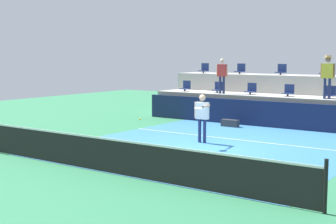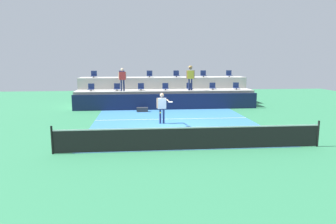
# 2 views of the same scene
# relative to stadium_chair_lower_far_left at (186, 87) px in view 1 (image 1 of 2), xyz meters

# --- Properties ---
(ground_plane) EXTENTS (40.00, 40.00, 0.00)m
(ground_plane) POSITION_rel_stadium_chair_lower_far_left_xyz_m (5.36, -7.23, -1.46)
(ground_plane) COLOR #2D754C
(court_inner_paint) EXTENTS (9.00, 10.00, 0.01)m
(court_inner_paint) POSITION_rel_stadium_chair_lower_far_left_xyz_m (5.36, -6.23, -1.46)
(court_inner_paint) COLOR teal
(court_inner_paint) RESTS_ON ground_plane
(court_service_line) EXTENTS (9.00, 0.06, 0.00)m
(court_service_line) POSITION_rel_stadium_chair_lower_far_left_xyz_m (5.36, -4.83, -1.46)
(court_service_line) COLOR white
(court_service_line) RESTS_ON ground_plane
(tennis_net) EXTENTS (10.48, 0.08, 1.07)m
(tennis_net) POSITION_rel_stadium_chair_lower_far_left_xyz_m (5.36, -11.23, -0.97)
(tennis_net) COLOR black
(tennis_net) RESTS_ON ground_plane
(sponsor_backboard) EXTENTS (13.00, 0.16, 1.10)m
(sponsor_backboard) POSITION_rel_stadium_chair_lower_far_left_xyz_m (5.36, -1.23, -0.91)
(sponsor_backboard) COLOR #141E42
(sponsor_backboard) RESTS_ON ground_plane
(seating_tier_lower) EXTENTS (13.00, 1.80, 1.25)m
(seating_tier_lower) POSITION_rel_stadium_chair_lower_far_left_xyz_m (5.36, 0.07, -0.84)
(seating_tier_lower) COLOR #ADAAA3
(seating_tier_lower) RESTS_ON ground_plane
(seating_tier_upper) EXTENTS (13.00, 1.80, 2.10)m
(seating_tier_upper) POSITION_rel_stadium_chair_lower_far_left_xyz_m (5.36, 1.87, -0.41)
(seating_tier_upper) COLOR #ADAAA3
(seating_tier_upper) RESTS_ON ground_plane
(stadium_chair_lower_far_left) EXTENTS (0.44, 0.40, 0.52)m
(stadium_chair_lower_far_left) POSITION_rel_stadium_chair_lower_far_left_xyz_m (0.00, 0.00, 0.00)
(stadium_chair_lower_far_left) COLOR #2D2D33
(stadium_chair_lower_far_left) RESTS_ON seating_tier_lower
(stadium_chair_lower_left) EXTENTS (0.44, 0.40, 0.52)m
(stadium_chair_lower_left) POSITION_rel_stadium_chair_lower_far_left_xyz_m (1.85, 0.00, 0.00)
(stadium_chair_lower_left) COLOR #2D2D33
(stadium_chair_lower_left) RESTS_ON seating_tier_lower
(stadium_chair_lower_mid_left) EXTENTS (0.44, 0.40, 0.52)m
(stadium_chair_lower_mid_left) POSITION_rel_stadium_chair_lower_far_left_xyz_m (3.58, 0.00, 0.00)
(stadium_chair_lower_mid_left) COLOR #2D2D33
(stadium_chair_lower_mid_left) RESTS_ON seating_tier_lower
(stadium_chair_lower_center) EXTENTS (0.44, 0.40, 0.52)m
(stadium_chair_lower_center) POSITION_rel_stadium_chair_lower_far_left_xyz_m (5.38, 0.00, 0.00)
(stadium_chair_lower_center) COLOR #2D2D33
(stadium_chair_lower_center) RESTS_ON seating_tier_lower
(stadium_chair_lower_mid_right) EXTENTS (0.44, 0.40, 0.52)m
(stadium_chair_lower_mid_right) POSITION_rel_stadium_chair_lower_far_left_xyz_m (7.18, 0.00, 0.00)
(stadium_chair_lower_mid_right) COLOR #2D2D33
(stadium_chair_lower_mid_right) RESTS_ON seating_tier_lower
(stadium_chair_upper_far_left) EXTENTS (0.44, 0.40, 0.52)m
(stadium_chair_upper_far_left) POSITION_rel_stadium_chair_lower_far_left_xyz_m (-0.02, 1.80, 0.85)
(stadium_chair_upper_far_left) COLOR #2D2D33
(stadium_chair_upper_far_left) RESTS_ON seating_tier_upper
(stadium_chair_upper_left) EXTENTS (0.44, 0.40, 0.52)m
(stadium_chair_upper_left) POSITION_rel_stadium_chair_lower_far_left_xyz_m (2.11, 1.80, 0.85)
(stadium_chair_upper_left) COLOR #2D2D33
(stadium_chair_upper_left) RESTS_ON seating_tier_upper
(stadium_chair_upper_mid_left) EXTENTS (0.44, 0.40, 0.52)m
(stadium_chair_upper_mid_left) POSITION_rel_stadium_chair_lower_far_left_xyz_m (4.29, 1.80, 0.85)
(stadium_chair_upper_mid_left) COLOR #2D2D33
(stadium_chair_upper_mid_left) RESTS_ON seating_tier_upper
(stadium_chair_upper_mid_right) EXTENTS (0.44, 0.40, 0.52)m
(stadium_chair_upper_mid_right) POSITION_rel_stadium_chair_lower_far_left_xyz_m (6.41, 1.80, 0.85)
(stadium_chair_upper_mid_right) COLOR #2D2D33
(stadium_chair_upper_mid_right) RESTS_ON seating_tier_upper
(tennis_player) EXTENTS (0.82, 1.16, 1.68)m
(tennis_player) POSITION_rel_stadium_chair_lower_far_left_xyz_m (4.66, -6.08, -0.44)
(tennis_player) COLOR navy
(tennis_player) RESTS_ON ground_plane
(spectator_in_grey) EXTENTS (0.58, 0.24, 1.63)m
(spectator_in_grey) POSITION_rel_stadium_chair_lower_far_left_xyz_m (2.27, -0.38, 0.76)
(spectator_in_grey) COLOR navy
(spectator_in_grey) RESTS_ON seating_tier_lower
(spectator_with_hat) EXTENTS (0.60, 0.42, 1.78)m
(spectator_with_hat) POSITION_rel_stadium_chair_lower_far_left_xyz_m (7.17, -0.38, 0.89)
(spectator_with_hat) COLOR navy
(spectator_with_hat) RESTS_ON seating_tier_lower
(tennis_ball) EXTENTS (0.07, 0.07, 0.07)m
(tennis_ball) POSITION_rel_stadium_chair_lower_far_left_xyz_m (4.35, -9.11, -0.33)
(tennis_ball) COLOR #CCE033
(equipment_bag) EXTENTS (0.76, 0.28, 0.30)m
(equipment_bag) POSITION_rel_stadium_chair_lower_far_left_xyz_m (3.63, -2.08, -1.31)
(equipment_bag) COLOR #333338
(equipment_bag) RESTS_ON ground_plane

